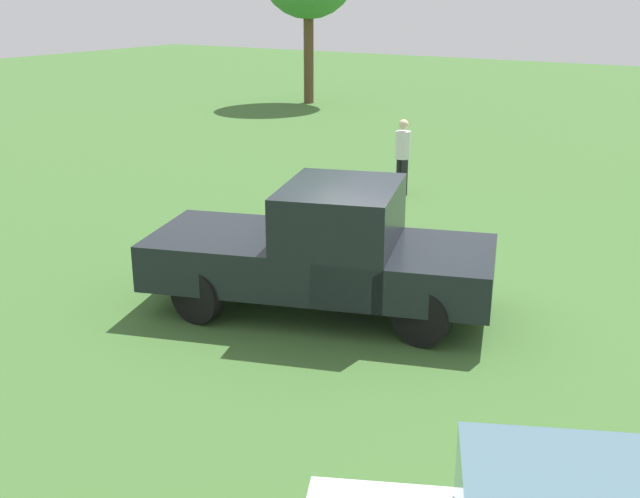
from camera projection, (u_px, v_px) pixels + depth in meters
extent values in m
plane|color=#3D662D|center=(359.00, 303.00, 11.20)|extent=(80.00, 80.00, 0.00)
cylinder|color=black|center=(197.00, 295.00, 10.47)|extent=(0.78, 0.22, 0.78)
cylinder|color=black|center=(237.00, 257.00, 11.94)|extent=(0.78, 0.22, 0.78)
cylinder|color=black|center=(421.00, 316.00, 9.79)|extent=(0.78, 0.22, 0.78)
cylinder|color=black|center=(434.00, 273.00, 11.26)|extent=(0.78, 0.22, 0.78)
cube|color=black|center=(224.00, 253.00, 11.08)|extent=(2.39, 2.39, 0.64)
cube|color=black|center=(340.00, 236.00, 10.57)|extent=(2.03, 2.27, 1.40)
cube|color=slate|center=(340.00, 205.00, 10.43)|extent=(1.77, 2.06, 0.48)
cube|color=black|center=(408.00, 269.00, 10.49)|extent=(2.74, 2.51, 0.60)
cube|color=silver|center=(167.00, 265.00, 11.36)|extent=(0.69, 1.76, 0.16)
cylinder|color=black|center=(404.00, 177.00, 16.95)|extent=(0.14, 0.14, 0.79)
cylinder|color=black|center=(399.00, 176.00, 17.12)|extent=(0.14, 0.14, 0.79)
cylinder|color=silver|center=(403.00, 145.00, 16.81)|extent=(0.44, 0.44, 0.60)
sphere|color=beige|center=(404.00, 124.00, 16.67)|extent=(0.21, 0.21, 0.21)
cylinder|color=brown|center=(309.00, 52.00, 30.23)|extent=(0.38, 0.38, 3.92)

